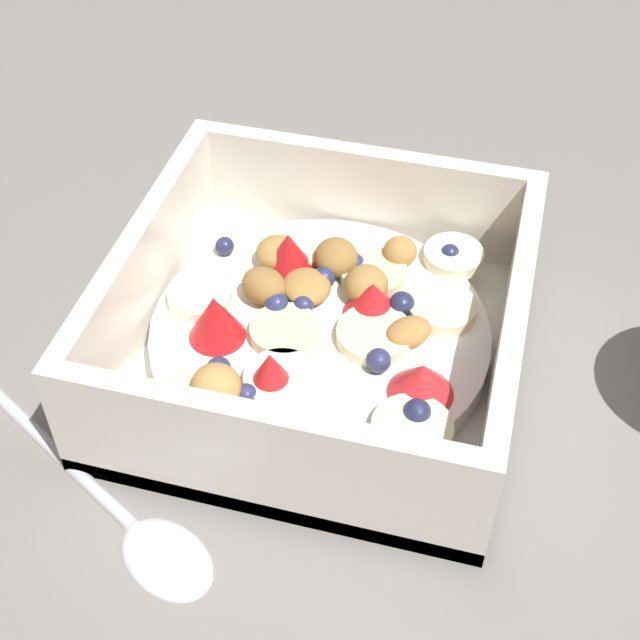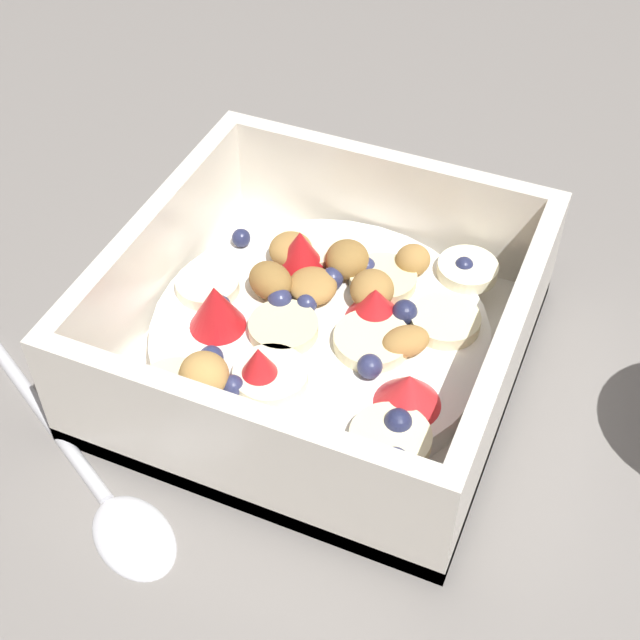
{
  "view_description": "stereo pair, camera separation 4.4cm",
  "coord_description": "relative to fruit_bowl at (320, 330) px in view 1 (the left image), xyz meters",
  "views": [
    {
      "loc": [
        0.29,
        0.07,
        0.35
      ],
      "look_at": [
        -0.01,
        -0.01,
        0.03
      ],
      "focal_mm": 50.5,
      "sensor_mm": 36.0,
      "label": 1
    },
    {
      "loc": [
        0.27,
        0.11,
        0.35
      ],
      "look_at": [
        -0.01,
        -0.01,
        0.03
      ],
      "focal_mm": 50.5,
      "sensor_mm": 36.0,
      "label": 2
    }
  ],
  "objects": [
    {
      "name": "ground_plane",
      "position": [
        0.01,
        0.01,
        -0.02
      ],
      "size": [
        2.4,
        2.4,
        0.0
      ],
      "primitive_type": "plane",
      "color": "gray"
    },
    {
      "name": "spoon",
      "position": [
        0.11,
        -0.06,
        -0.02
      ],
      "size": [
        0.1,
        0.16,
        0.01
      ],
      "color": "silver",
      "rests_on": "ground"
    },
    {
      "name": "fruit_bowl",
      "position": [
        0.0,
        0.0,
        0.0
      ],
      "size": [
        0.19,
        0.19,
        0.07
      ],
      "color": "white",
      "rests_on": "ground"
    }
  ]
}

